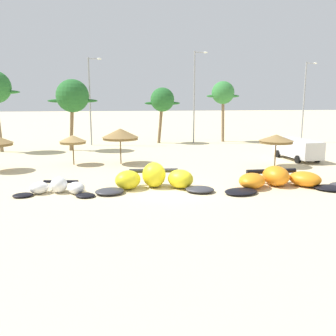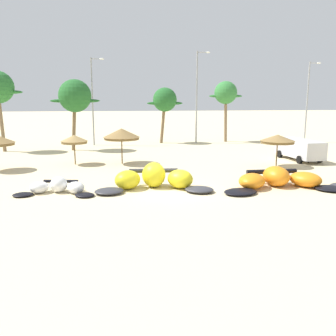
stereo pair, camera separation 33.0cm
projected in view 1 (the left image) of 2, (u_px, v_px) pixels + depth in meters
The scene contains 14 objects.
ground_plane at pixel (168, 191), 22.16m from camera, with size 260.00×260.00×0.00m, color beige.
kite_left at pixel (58, 188), 21.43m from camera, with size 4.91×2.60×0.93m.
kite_left_of_center at pixel (154, 179), 22.58m from camera, with size 7.43×3.55×1.55m.
kite_center at pixel (279, 179), 22.96m from camera, with size 8.24×3.79×1.25m.
beach_umbrella_middle at pixel (73, 139), 30.29m from camera, with size 2.23×2.23×2.48m.
beach_umbrella_near_palms at pixel (120, 134), 30.62m from camera, with size 3.08×3.08×3.00m.
beach_umbrella_outermost at pixel (276, 139), 29.52m from camera, with size 2.76×2.76×2.61m.
parked_van at pixel (297, 148), 32.96m from camera, with size 2.52×5.44×1.84m.
palm_left at pixel (72, 96), 37.90m from camera, with size 5.11×3.40×7.40m.
palm_left_of_gap at pixel (162, 100), 44.28m from camera, with size 4.34×2.90×6.72m.
palm_center_left at pixel (223, 94), 45.52m from camera, with size 4.22×2.82×7.53m.
lamppost_west at pixel (91, 98), 42.10m from camera, with size 1.59×0.24×9.99m.
lamppost_west_center at pixel (195, 93), 44.28m from camera, with size 1.67×0.24×10.95m.
lamppost_east_center at pixel (305, 98), 45.18m from camera, with size 1.51×0.24×9.78m.
Camera 1 is at (-3.01, -21.29, 5.56)m, focal length 39.15 mm.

